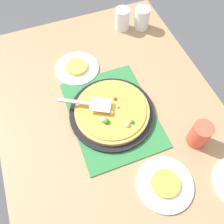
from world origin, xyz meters
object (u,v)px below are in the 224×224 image
object	(u,v)px
plate_near_left	(77,68)
plate_far_right	(165,184)
pizza	(112,111)
pizza_pan	(112,113)
cup_corner	(200,134)
served_slice_left	(77,67)
served_slice_right	(165,183)
cup_near	(142,18)
pizza_server	(89,103)
cup_far	(122,19)

from	to	relation	value
plate_near_left	plate_far_right	xyz separation A→B (m)	(0.68, 0.15, 0.00)
plate_near_left	pizza	bearing A→B (deg)	12.85
pizza_pan	cup_corner	world-z (taller)	cup_corner
served_slice_left	served_slice_right	world-z (taller)	same
cup_near	pizza_server	size ratio (longest dim) A/B	0.54
served_slice_left	pizza	bearing A→B (deg)	12.85
pizza_pan	cup_corner	size ratio (longest dim) A/B	3.17
pizza_pan	cup_far	distance (m)	0.58
plate_near_left	served_slice_left	xyz separation A→B (m)	(0.00, 0.00, 0.01)
served_slice_right	pizza_pan	bearing A→B (deg)	-167.81
plate_far_right	cup_near	xyz separation A→B (m)	(-0.85, 0.28, 0.06)
cup_near	plate_near_left	bearing A→B (deg)	-68.21
pizza	cup_corner	bearing A→B (deg)	49.46
plate_far_right	cup_far	xyz separation A→B (m)	(-0.88, 0.18, 0.06)
plate_far_right	pizza_pan	bearing A→B (deg)	-167.81
plate_far_right	cup_far	bearing A→B (deg)	168.70
pizza_pan	pizza_server	distance (m)	0.11
pizza_pan	plate_far_right	distance (m)	0.37
cup_near	cup_corner	bearing A→B (deg)	-5.72
cup_near	cup_far	xyz separation A→B (m)	(-0.03, -0.10, 0.00)
pizza	cup_far	xyz separation A→B (m)	(-0.52, 0.26, 0.03)
pizza	cup_corner	world-z (taller)	cup_corner
pizza_pan	served_slice_right	bearing A→B (deg)	12.19
cup_corner	pizza_server	bearing A→B (deg)	-128.25
plate_near_left	cup_near	size ratio (longest dim) A/B	1.83
pizza	cup_far	bearing A→B (deg)	153.73
plate_near_left	cup_far	bearing A→B (deg)	122.07
pizza_pan	cup_near	world-z (taller)	cup_near
served_slice_left	cup_near	xyz separation A→B (m)	(-0.17, 0.43, 0.04)
served_slice_right	cup_far	world-z (taller)	cup_far
pizza	served_slice_left	world-z (taller)	pizza
pizza_pan	cup_far	world-z (taller)	cup_far
pizza_pan	plate_near_left	size ratio (longest dim) A/B	1.73
cup_far	pizza_server	size ratio (longest dim) A/B	0.54
pizza_pan	plate_far_right	xyz separation A→B (m)	(0.37, 0.08, -0.01)
pizza	pizza_server	distance (m)	0.10
cup_near	plate_far_right	bearing A→B (deg)	-18.23
pizza_server	cup_near	bearing A→B (deg)	134.49
served_slice_left	cup_near	distance (m)	0.46
cup_far	cup_corner	size ratio (longest dim) A/B	1.00
pizza_pan	plate_far_right	bearing A→B (deg)	12.19
cup_near	cup_corner	world-z (taller)	same
pizza	pizza_server	xyz separation A→B (m)	(-0.05, -0.09, 0.04)
plate_near_left	cup_corner	size ratio (longest dim) A/B	1.83
plate_near_left	served_slice_left	world-z (taller)	served_slice_left
plate_far_right	pizza_server	size ratio (longest dim) A/B	0.99
served_slice_left	pizza_pan	bearing A→B (deg)	12.97
cup_near	cup_corner	xyz separation A→B (m)	(0.73, -0.07, 0.00)
served_slice_left	cup_far	bearing A→B (deg)	122.07
served_slice_left	cup_corner	bearing A→B (deg)	32.66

